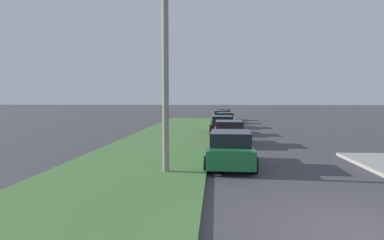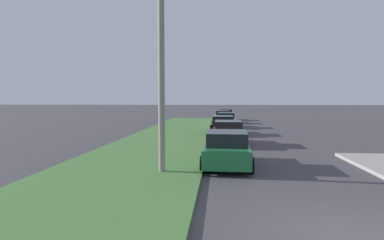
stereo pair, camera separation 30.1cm
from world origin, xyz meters
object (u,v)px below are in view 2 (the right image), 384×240
(parked_car_yellow, at_px, (223,117))
(parked_car_blue, at_px, (225,115))
(streetlight, at_px, (171,55))
(parked_car_green, at_px, (227,149))
(parked_car_red, at_px, (228,133))
(parked_car_black, at_px, (222,125))
(parked_car_silver, at_px, (226,120))

(parked_car_yellow, distance_m, parked_car_blue, 5.48)
(parked_car_yellow, distance_m, streetlight, 26.79)
(streetlight, bearing_deg, parked_car_green, -49.80)
(parked_car_red, distance_m, streetlight, 9.48)
(parked_car_red, distance_m, parked_car_yellow, 18.02)
(parked_car_blue, height_order, streetlight, streetlight)
(parked_car_black, height_order, parked_car_blue, same)
(parked_car_green, relative_size, parked_car_red, 1.01)
(parked_car_green, relative_size, parked_car_blue, 1.00)
(parked_car_black, distance_m, parked_car_blue, 17.56)
(parked_car_silver, bearing_deg, streetlight, 174.77)
(parked_car_red, relative_size, parked_car_blue, 0.99)
(parked_car_silver, xyz_separation_m, parked_car_yellow, (5.73, 0.28, 0.00))
(parked_car_black, bearing_deg, parked_car_red, -178.48)
(streetlight, bearing_deg, parked_car_blue, -4.41)
(parked_car_green, bearing_deg, parked_car_silver, 0.72)
(parked_car_red, bearing_deg, parked_car_black, 2.47)
(parked_car_green, height_order, parked_car_yellow, same)
(parked_car_red, relative_size, parked_car_yellow, 0.99)
(parked_car_red, xyz_separation_m, parked_car_yellow, (18.02, 0.20, 0.00))
(parked_car_red, height_order, parked_car_silver, same)
(parked_car_blue, relative_size, streetlight, 0.58)
(parked_car_green, height_order, streetlight, streetlight)
(parked_car_green, xyz_separation_m, parked_car_yellow, (24.68, 0.00, 0.00))
(parked_car_blue, bearing_deg, streetlight, 174.04)
(parked_car_red, distance_m, parked_car_black, 5.94)
(parked_car_black, relative_size, parked_car_yellow, 1.00)
(parked_car_silver, bearing_deg, parked_car_black, 177.77)
(parked_car_silver, xyz_separation_m, streetlight, (-20.72, 2.38, 3.67))
(parked_car_black, distance_m, parked_car_yellow, 12.09)
(parked_car_green, relative_size, parked_car_black, 1.00)
(parked_car_red, relative_size, parked_car_silver, 0.99)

